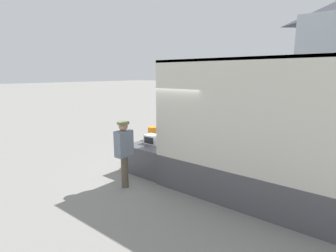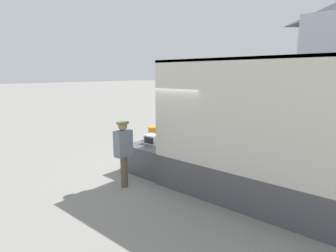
{
  "view_description": "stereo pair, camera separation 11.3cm",
  "coord_description": "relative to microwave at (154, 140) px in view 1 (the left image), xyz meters",
  "views": [
    {
      "loc": [
        4.22,
        -5.98,
        2.84
      ],
      "look_at": [
        -0.36,
        -0.2,
        1.37
      ],
      "focal_mm": 28.0,
      "sensor_mm": 36.0,
      "label": 1
    },
    {
      "loc": [
        4.31,
        -5.91,
        2.84
      ],
      "look_at": [
        -0.36,
        -0.2,
        1.37
      ],
      "focal_mm": 28.0,
      "sensor_mm": 36.0,
      "label": 2
    }
  ],
  "objects": [
    {
      "name": "ground_plane",
      "position": [
        0.72,
        0.41,
        -0.95
      ],
      "size": [
        160.0,
        160.0,
        0.0
      ],
      "primitive_type": "plane",
      "color": "gray"
    },
    {
      "name": "worker_person",
      "position": [
        0.19,
        -1.34,
        0.09
      ],
      "size": [
        0.3,
        0.44,
        1.69
      ],
      "color": "brown",
      "rests_on": "ground"
    },
    {
      "name": "portable_generator",
      "position": [
        0.13,
        0.91,
        0.06
      ],
      "size": [
        0.6,
        0.52,
        0.52
      ],
      "color": "black",
      "rests_on": "tailgate_deck"
    },
    {
      "name": "tailgate_deck",
      "position": [
        0.06,
        0.41,
        -0.54
      ],
      "size": [
        1.32,
        2.15,
        0.82
      ],
      "primitive_type": "cube",
      "color": "#4C4C51",
      "rests_on": "ground"
    },
    {
      "name": "microwave",
      "position": [
        0.0,
        0.0,
        0.0
      ],
      "size": [
        0.54,
        0.35,
        0.27
      ],
      "color": "white",
      "rests_on": "tailgate_deck"
    },
    {
      "name": "orange_bucket",
      "position": [
        -0.42,
        0.41,
        0.06
      ],
      "size": [
        0.3,
        0.3,
        0.39
      ],
      "color": "orange",
      "rests_on": "tailgate_deck"
    }
  ]
}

